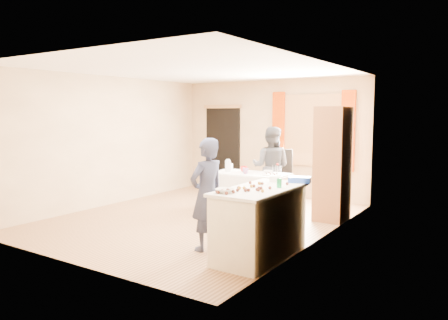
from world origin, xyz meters
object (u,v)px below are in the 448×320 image
Objects in this scene: cabinet at (333,164)px; chair at (279,188)px; girl at (207,194)px; party_table at (250,189)px; woman at (271,167)px; counter at (260,223)px.

chair is at bearing 151.83° from cabinet.
chair is 0.73× the size of girl.
woman reaches higher than party_table.
cabinet is at bearing 87.64° from counter.
chair is at bearing -158.49° from girl.
woman is (-0.55, 2.96, 0.03)m from girl.
cabinet reaches higher than girl.
girl is (-0.85, -2.56, -0.22)m from cabinet.
party_table is at bearing -169.42° from cabinet.
counter is at bearing 112.42° from girl.
girl is 0.96× the size of woman.
chair is at bearing 81.71° from party_table.
party_table is 0.93× the size of woman.
woman reaches higher than counter.
girl is at bearing -94.27° from chair.
chair is (-1.38, 0.74, -0.65)m from cabinet.
counter is 3.41m from chair.
chair is (-1.28, 3.16, -0.12)m from counter.
cabinet is 2.70m from girl.
counter is 1.01× the size of party_table.
cabinet is at bearing 7.96° from party_table.
party_table is 0.97× the size of girl.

